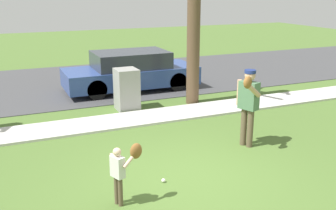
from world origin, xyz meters
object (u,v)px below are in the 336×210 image
Objects in this scene: baseball at (163,180)px; utility_cabinet at (127,89)px; person_adult at (248,100)px; street_tree_near at (194,8)px; parked_wagon_blue at (131,71)px; person_child at (123,166)px.

baseball is 4.69m from utility_cabinet.
person_adult is at bearing 20.05° from baseball.
person_adult is at bearing -97.56° from street_tree_near.
baseball is 5.97m from street_tree_near.
baseball is 6.94m from parked_wagon_blue.
baseball is 0.01× the size of street_tree_near.
parked_wagon_blue is at bearing 68.83° from utility_cabinet.
parked_wagon_blue is (0.82, 2.13, 0.06)m from utility_cabinet.
person_child is at bearing -127.31° from street_tree_near.
parked_wagon_blue reaches higher than person_child.
person_adult is 4.03m from street_tree_near.
person_child is (-3.23, -1.29, -0.40)m from person_adult.
baseball is at bearing -122.50° from street_tree_near.
utility_cabinet is (-1.57, 3.74, -0.48)m from person_adult.
street_tree_near reaches higher than parked_wagon_blue.
person_adult is 4.08m from utility_cabinet.
person_adult reaches higher than parked_wagon_blue.
person_child is 1.17m from baseball.
baseball is at bearing -1.26° from person_adult.
street_tree_near reaches higher than baseball.
utility_cabinet is at bearing -88.45° from person_adult.
person_adult is 0.32× the size of street_tree_near.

